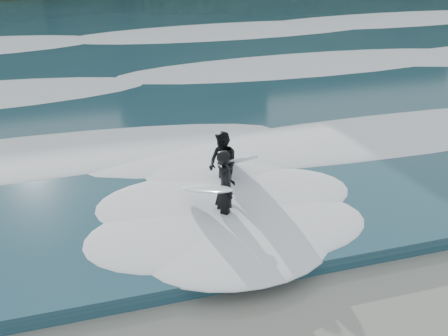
% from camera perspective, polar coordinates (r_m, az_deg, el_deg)
% --- Properties ---
extents(sea, '(90.00, 52.00, 0.30)m').
position_cam_1_polar(sea, '(34.20, -12.35, 13.98)').
color(sea, '#1E4254').
rests_on(sea, ground).
extents(foam_near, '(60.00, 3.20, 0.20)m').
position_cam_1_polar(foam_near, '(14.98, -4.19, 2.43)').
color(foam_near, white).
rests_on(foam_near, sea).
extents(foam_mid, '(60.00, 4.00, 0.24)m').
position_cam_1_polar(foam_mid, '(21.52, -8.65, 9.10)').
color(foam_mid, white).
rests_on(foam_mid, sea).
extents(foam_far, '(60.00, 4.80, 0.30)m').
position_cam_1_polar(foam_far, '(30.22, -11.56, 13.32)').
color(foam_far, white).
rests_on(foam_far, sea).
extents(surfer_left, '(1.14, 2.02, 1.70)m').
position_cam_1_polar(surfer_left, '(11.49, -0.29, -2.11)').
color(surfer_left, black).
rests_on(surfer_left, ground).
extents(surfer_right, '(1.15, 2.03, 1.55)m').
position_cam_1_polar(surfer_right, '(12.80, 0.19, 0.43)').
color(surfer_right, black).
rests_on(surfer_right, ground).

